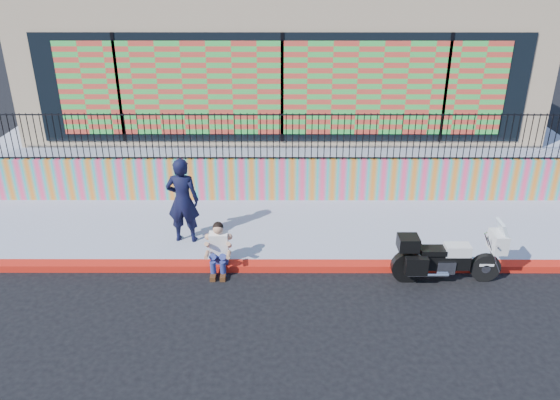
{
  "coord_description": "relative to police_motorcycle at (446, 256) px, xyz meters",
  "views": [
    {
      "loc": [
        -0.03,
        -9.78,
        6.05
      ],
      "look_at": [
        -0.05,
        1.2,
        1.05
      ],
      "focal_mm": 35.0,
      "sensor_mm": 36.0,
      "label": 1
    }
  ],
  "objects": [
    {
      "name": "police_motorcycle",
      "position": [
        0.0,
        0.0,
        0.0
      ],
      "size": [
        2.14,
        0.71,
        1.33
      ],
      "color": "black",
      "rests_on": "ground"
    },
    {
      "name": "metal_fence",
      "position": [
        -3.24,
        3.67,
        1.29
      ],
      "size": [
        15.8,
        0.04,
        1.2
      ],
      "primitive_type": null,
      "color": "black",
      "rests_on": "mural_wall"
    },
    {
      "name": "red_curb",
      "position": [
        -3.24,
        0.42,
        -0.48
      ],
      "size": [
        16.0,
        0.3,
        0.15
      ],
      "primitive_type": "cube",
      "color": "red",
      "rests_on": "ground"
    },
    {
      "name": "seated_man",
      "position": [
        -4.54,
        0.3,
        -0.11
      ],
      "size": [
        0.54,
        0.71,
        1.06
      ],
      "color": "navy",
      "rests_on": "ground"
    },
    {
      "name": "sidewalk",
      "position": [
        -3.24,
        2.07,
        -0.48
      ],
      "size": [
        16.0,
        3.0,
        0.15
      ],
      "primitive_type": "cube",
      "color": "#9097AD",
      "rests_on": "ground"
    },
    {
      "name": "ground",
      "position": [
        -3.24,
        0.42,
        -0.56
      ],
      "size": [
        90.0,
        90.0,
        0.0
      ],
      "primitive_type": "plane",
      "color": "black",
      "rests_on": "ground"
    },
    {
      "name": "mural_wall",
      "position": [
        -3.24,
        3.67,
        0.14
      ],
      "size": [
        16.0,
        0.2,
        1.1
      ],
      "primitive_type": "cube",
      "color": "#FF4371",
      "rests_on": "sidewalk"
    },
    {
      "name": "police_officer",
      "position": [
        -5.41,
        1.42,
        0.56
      ],
      "size": [
        0.74,
        0.52,
        1.95
      ],
      "primitive_type": "imported",
      "rotation": [
        0.0,
        0.0,
        3.06
      ],
      "color": "black",
      "rests_on": "sidewalk"
    },
    {
      "name": "storefront_building",
      "position": [
        -3.24,
        8.55,
        2.69
      ],
      "size": [
        14.0,
        8.06,
        4.0
      ],
      "color": "tan",
      "rests_on": "elevated_platform"
    },
    {
      "name": "elevated_platform",
      "position": [
        -3.24,
        8.77,
        0.07
      ],
      "size": [
        16.0,
        10.0,
        1.25
      ],
      "primitive_type": "cube",
      "color": "#9097AD",
      "rests_on": "ground"
    }
  ]
}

